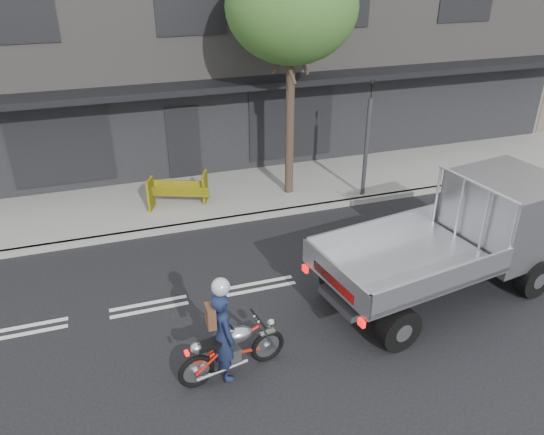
{
  "coord_description": "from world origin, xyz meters",
  "views": [
    {
      "loc": [
        -2.75,
        -9.27,
        6.75
      ],
      "look_at": [
        0.46,
        0.5,
        1.39
      ],
      "focal_mm": 35.0,
      "sensor_mm": 36.0,
      "label": 1
    }
  ],
  "objects": [
    {
      "name": "traffic_light_pole",
      "position": [
        4.2,
        3.35,
        1.65
      ],
      "size": [
        0.12,
        0.12,
        3.5
      ],
      "color": "#2D2D30",
      "rests_on": "ground"
    },
    {
      "name": "rider",
      "position": [
        -1.35,
        -2.37,
        0.86
      ],
      "size": [
        0.51,
        0.68,
        1.71
      ],
      "primitive_type": "imported",
      "rotation": [
        0.0,
        0.0,
        1.74
      ],
      "color": "#161F3E",
      "rests_on": "ground"
    },
    {
      "name": "construction_barrier",
      "position": [
        -1.03,
        4.1,
        0.61
      ],
      "size": [
        1.76,
        1.21,
        0.91
      ],
      "primitive_type": null,
      "rotation": [
        0.0,
        0.0,
        -0.38
      ],
      "color": "yellow",
      "rests_on": "sidewalk"
    },
    {
      "name": "flatbed_ute",
      "position": [
        4.74,
        -1.25,
        1.42
      ],
      "size": [
        5.65,
        2.97,
        2.49
      ],
      "rotation": [
        0.0,
        0.0,
        0.16
      ],
      "color": "black",
      "rests_on": "ground"
    },
    {
      "name": "street_tree",
      "position": [
        2.2,
        4.2,
        5.28
      ],
      "size": [
        3.4,
        3.4,
        6.74
      ],
      "color": "#382B21",
      "rests_on": "ground"
    },
    {
      "name": "ground",
      "position": [
        0.0,
        0.0,
        0.0
      ],
      "size": [
        80.0,
        80.0,
        0.0
      ],
      "primitive_type": "plane",
      "color": "black",
      "rests_on": "ground"
    },
    {
      "name": "building_main",
      "position": [
        0.0,
        11.3,
        4.0
      ],
      "size": [
        26.0,
        10.0,
        8.0
      ],
      "primitive_type": "cube",
      "color": "slate",
      "rests_on": "ground"
    },
    {
      "name": "kerb",
      "position": [
        0.0,
        3.1,
        0.07
      ],
      "size": [
        32.0,
        0.2,
        0.15
      ],
      "primitive_type": "cube",
      "color": "gray",
      "rests_on": "ground"
    },
    {
      "name": "motorcycle",
      "position": [
        -1.2,
        -2.37,
        0.53
      ],
      "size": [
        1.99,
        0.59,
        1.03
      ],
      "rotation": [
        0.0,
        0.0,
        0.17
      ],
      "color": "black",
      "rests_on": "ground"
    },
    {
      "name": "sidewalk",
      "position": [
        0.0,
        4.7,
        0.07
      ],
      "size": [
        32.0,
        3.2,
        0.15
      ],
      "primitive_type": "cube",
      "color": "gray",
      "rests_on": "ground"
    }
  ]
}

